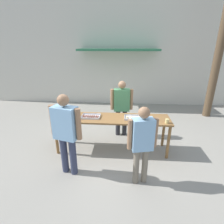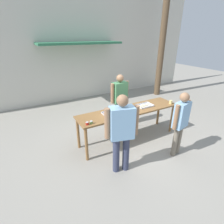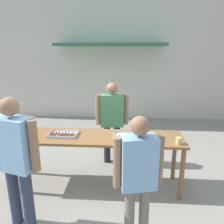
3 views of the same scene
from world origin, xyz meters
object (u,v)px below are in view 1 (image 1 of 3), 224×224
object	(u,v)px
condiment_jar_mustard	(58,119)
person_server_behind_table	(122,104)
utility_pole	(223,31)
beer_cup	(167,121)
person_customer_with_cup	(142,140)
food_tray_sausages	(91,117)
person_customer_holding_hotdog	(66,129)
food_tray_buns	(133,118)
condiment_jar_ketchup	(62,119)

from	to	relation	value
condiment_jar_mustard	person_server_behind_table	world-z (taller)	person_server_behind_table
utility_pole	beer_cup	bearing A→B (deg)	-127.69
person_customer_with_cup	utility_pole	xyz separation A→B (m)	(2.85, 3.77, 2.06)
food_tray_sausages	beer_cup	distance (m)	1.81
person_customer_holding_hotdog	food_tray_buns	bearing A→B (deg)	-129.42
food_tray_buns	utility_pole	distance (m)	4.50
food_tray_buns	person_customer_holding_hotdog	size ratio (longest dim) A/B	0.25
condiment_jar_ketchup	beer_cup	xyz separation A→B (m)	(2.45, 0.01, 0.02)
beer_cup	person_customer_holding_hotdog	size ratio (longest dim) A/B	0.06
person_customer_holding_hotdog	person_server_behind_table	bearing A→B (deg)	-105.05
person_customer_holding_hotdog	utility_pole	distance (m)	5.96
utility_pole	person_server_behind_table	bearing A→B (deg)	-151.08
person_server_behind_table	utility_pole	size ratio (longest dim) A/B	0.28
beer_cup	person_customer_with_cup	world-z (taller)	person_customer_with_cup
person_customer_with_cup	condiment_jar_mustard	bearing A→B (deg)	-37.40
food_tray_sausages	person_server_behind_table	size ratio (longest dim) A/B	0.28
food_tray_buns	beer_cup	xyz separation A→B (m)	(0.76, -0.22, 0.03)
person_customer_with_cup	food_tray_buns	bearing A→B (deg)	-95.92
food_tray_sausages	person_customer_with_cup	world-z (taller)	person_customer_with_cup
food_tray_buns	beer_cup	bearing A→B (deg)	-16.40
person_customer_with_cup	utility_pole	size ratio (longest dim) A/B	0.27
person_customer_with_cup	food_tray_sausages	bearing A→B (deg)	-56.42
person_server_behind_table	person_customer_holding_hotdog	world-z (taller)	person_customer_holding_hotdog
person_customer_holding_hotdog	utility_pole	xyz separation A→B (m)	(4.32, 3.59, 1.99)
beer_cup	person_server_behind_table	distance (m)	1.50
person_customer_holding_hotdog	person_customer_with_cup	xyz separation A→B (m)	(1.47, -0.18, -0.07)
condiment_jar_ketchup	beer_cup	size ratio (longest dim) A/B	0.68
condiment_jar_mustard	beer_cup	world-z (taller)	beer_cup
condiment_jar_mustard	utility_pole	world-z (taller)	utility_pole
beer_cup	person_server_behind_table	xyz separation A→B (m)	(-1.06, 1.06, 0.03)
condiment_jar_mustard	beer_cup	distance (m)	2.55
food_tray_buns	condiment_jar_mustard	distance (m)	1.80
condiment_jar_ketchup	utility_pole	xyz separation A→B (m)	(4.67, 2.87, 2.08)
condiment_jar_ketchup	food_tray_buns	bearing A→B (deg)	7.74
food_tray_buns	utility_pole	size ratio (longest dim) A/B	0.07
person_server_behind_table	utility_pole	world-z (taller)	utility_pole
condiment_jar_mustard	person_customer_holding_hotdog	size ratio (longest dim) A/B	0.04
beer_cup	person_customer_with_cup	size ratio (longest dim) A/B	0.06
beer_cup	person_server_behind_table	size ratio (longest dim) A/B	0.06
person_server_behind_table	person_customer_holding_hotdog	xyz separation A→B (m)	(-1.05, -1.78, 0.04)
food_tray_buns	person_server_behind_table	world-z (taller)	person_server_behind_table
food_tray_buns	condiment_jar_ketchup	world-z (taller)	condiment_jar_ketchup
condiment_jar_mustard	food_tray_sausages	bearing A→B (deg)	17.13
beer_cup	person_customer_holding_hotdog	world-z (taller)	person_customer_holding_hotdog
food_tray_buns	condiment_jar_ketchup	bearing A→B (deg)	-172.26
condiment_jar_mustard	person_customer_holding_hotdog	xyz separation A→B (m)	(0.44, -0.71, 0.09)
food_tray_buns	person_customer_with_cup	bearing A→B (deg)	-83.58
food_tray_sausages	condiment_jar_mustard	world-z (taller)	condiment_jar_mustard
condiment_jar_mustard	person_customer_with_cup	bearing A→B (deg)	-25.06
food_tray_sausages	person_server_behind_table	distance (m)	1.12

